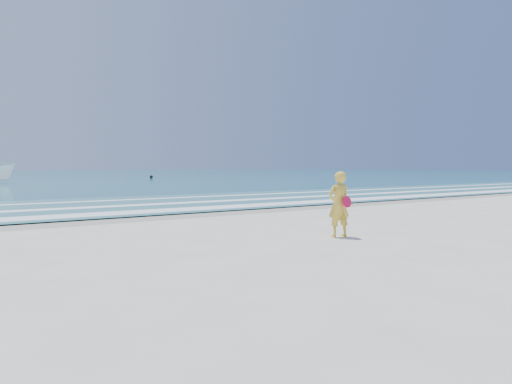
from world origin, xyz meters
TOP-DOWN VIEW (x-y plane):
  - ground at (0.00, 0.00)m, footprint 400.00×400.00m
  - wet_sand at (0.00, 9.00)m, footprint 400.00×2.40m
  - shallow at (0.00, 14.00)m, footprint 400.00×10.00m
  - foam_near at (0.00, 10.30)m, footprint 400.00×1.40m
  - foam_mid at (0.00, 13.20)m, footprint 400.00×0.90m
  - foam_far at (0.00, 16.50)m, footprint 400.00×0.60m
  - buoy at (20.16, 54.46)m, footprint 0.42×0.42m
  - woman at (1.14, 2.08)m, footprint 0.62×0.48m

SIDE VIEW (x-z plane):
  - ground at x=0.00m, z-range 0.00..0.00m
  - wet_sand at x=0.00m, z-range 0.00..0.00m
  - shallow at x=0.00m, z-range 0.04..0.05m
  - foam_near at x=0.00m, z-range 0.05..0.06m
  - foam_mid at x=0.00m, z-range 0.05..0.06m
  - foam_far at x=0.00m, z-range 0.05..0.06m
  - buoy at x=20.16m, z-range 0.04..0.46m
  - woman at x=1.14m, z-range 0.00..1.53m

